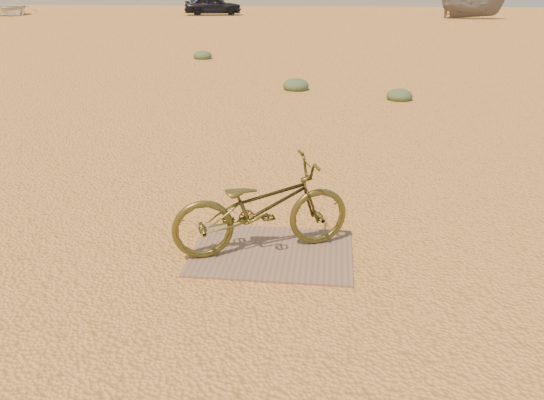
# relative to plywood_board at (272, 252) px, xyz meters

# --- Properties ---
(ground) EXTENTS (120.00, 120.00, 0.00)m
(ground) POSITION_rel_plywood_board_xyz_m (-0.37, 0.50, -0.01)
(ground) COLOR #E4A652
(ground) RESTS_ON ground
(plywood_board) EXTENTS (1.55, 1.11, 0.02)m
(plywood_board) POSITION_rel_plywood_board_xyz_m (0.00, 0.00, 0.00)
(plywood_board) COLOR #7A6152
(plywood_board) RESTS_ON ground
(bicycle) EXTENTS (1.82, 1.20, 0.90)m
(bicycle) POSITION_rel_plywood_board_xyz_m (-0.10, 0.03, 0.46)
(bicycle) COLOR #4C4A1E
(bicycle) RESTS_ON plywood_board
(car) EXTENTS (4.88, 2.63, 1.58)m
(car) POSITION_rel_plywood_board_xyz_m (-9.65, 41.02, 0.78)
(car) COLOR black
(car) RESTS_ON ground
(boat_near_left) EXTENTS (5.81, 6.63, 1.14)m
(boat_near_left) POSITION_rel_plywood_board_xyz_m (-26.50, 39.21, 0.56)
(boat_near_left) COLOR white
(boat_near_left) RESTS_ON ground
(boat_mid_right) EXTENTS (4.77, 2.30, 1.78)m
(boat_mid_right) POSITION_rel_plywood_board_xyz_m (10.47, 38.37, 0.88)
(boat_mid_right) COLOR slate
(boat_mid_right) RESTS_ON ground
(kale_a) EXTENTS (0.65, 0.65, 0.36)m
(kale_a) POSITION_rel_plywood_board_xyz_m (-0.40, 8.59, -0.01)
(kale_a) COLOR #4A6543
(kale_a) RESTS_ON ground
(kale_b) EXTENTS (0.58, 0.58, 0.32)m
(kale_b) POSITION_rel_plywood_board_xyz_m (2.01, 7.64, -0.01)
(kale_b) COLOR #4A6543
(kale_b) RESTS_ON ground
(kale_c) EXTENTS (0.64, 0.64, 0.35)m
(kale_c) POSITION_rel_plywood_board_xyz_m (-4.06, 14.02, -0.01)
(kale_c) COLOR #4A6543
(kale_c) RESTS_ON ground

